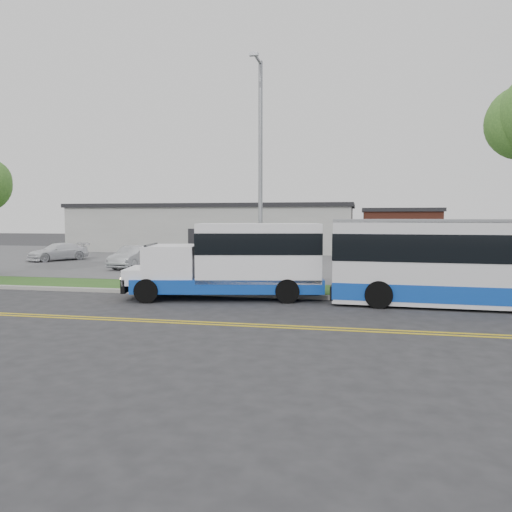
% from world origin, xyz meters
% --- Properties ---
extents(ground, '(140.00, 140.00, 0.00)m').
position_xyz_m(ground, '(0.00, 0.00, 0.00)').
color(ground, '#28282B').
rests_on(ground, ground).
extents(lane_line_north, '(70.00, 0.12, 0.01)m').
position_xyz_m(lane_line_north, '(0.00, -3.85, 0.01)').
color(lane_line_north, gold).
rests_on(lane_line_north, ground).
extents(lane_line_south, '(70.00, 0.12, 0.01)m').
position_xyz_m(lane_line_south, '(0.00, -4.15, 0.01)').
color(lane_line_south, gold).
rests_on(lane_line_south, ground).
extents(curb, '(80.00, 0.30, 0.15)m').
position_xyz_m(curb, '(0.00, 1.10, 0.07)').
color(curb, '#9E9B93').
rests_on(curb, ground).
extents(verge, '(80.00, 3.30, 0.10)m').
position_xyz_m(verge, '(0.00, 2.90, 0.05)').
color(verge, '#294E1A').
rests_on(verge, ground).
extents(parking_lot, '(80.00, 25.00, 0.10)m').
position_xyz_m(parking_lot, '(0.00, 17.00, 0.05)').
color(parking_lot, '#4C4C4F').
rests_on(parking_lot, ground).
extents(commercial_building, '(25.40, 10.40, 4.35)m').
position_xyz_m(commercial_building, '(-6.00, 27.00, 2.18)').
color(commercial_building, '#9E9E99').
rests_on(commercial_building, ground).
extents(brick_wing, '(6.30, 7.30, 3.90)m').
position_xyz_m(brick_wing, '(10.50, 26.00, 1.96)').
color(brick_wing, brown).
rests_on(brick_wing, ground).
extents(streetlight_near, '(0.35, 1.53, 9.50)m').
position_xyz_m(streetlight_near, '(3.00, 2.73, 5.23)').
color(streetlight_near, gray).
rests_on(streetlight_near, verge).
extents(shuttle_bus, '(7.87, 3.81, 2.90)m').
position_xyz_m(shuttle_bus, '(2.57, 0.74, 1.55)').
color(shuttle_bus, '#0F41AD').
rests_on(shuttle_bus, ground).
extents(transit_bus, '(11.17, 3.03, 3.08)m').
position_xyz_m(transit_bus, '(11.74, 0.60, 1.55)').
color(transit_bus, silver).
rests_on(transit_bus, ground).
extents(parked_car_a, '(1.57, 4.07, 1.32)m').
position_xyz_m(parked_car_a, '(-6.21, 9.89, 0.76)').
color(parked_car_a, '#B1B4B8').
rests_on(parked_car_a, parking_lot).
extents(parked_car_b, '(3.59, 4.51, 1.22)m').
position_xyz_m(parked_car_b, '(-13.78, 13.67, 0.71)').
color(parked_car_b, white).
rests_on(parked_car_b, parking_lot).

